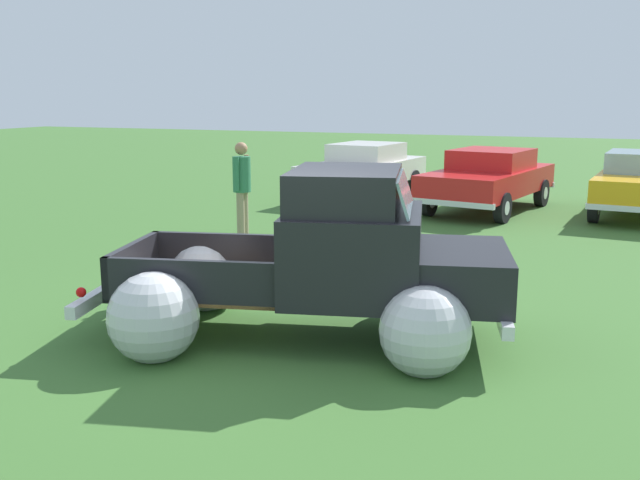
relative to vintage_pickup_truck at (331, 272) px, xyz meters
The scene contains 6 objects.
ground_plane 0.85m from the vintage_pickup_truck, 166.64° to the right, with size 80.00×80.00×0.00m, color #3D6B2D.
vintage_pickup_truck is the anchor object (origin of this frame).
show_car_0 11.08m from the vintage_pickup_truck, 106.46° to the left, with size 2.40×4.59×1.43m.
show_car_1 9.77m from the vintage_pickup_truck, 88.76° to the left, with size 2.73×4.68×1.43m.
spectator_0 5.98m from the vintage_pickup_truck, 127.35° to the left, with size 0.36×0.53×1.82m.
lane_cone_0 3.34m from the vintage_pickup_truck, 137.36° to the left, with size 0.36×0.36×0.63m.
Camera 1 is at (3.18, -7.25, 2.74)m, focal length 40.62 mm.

